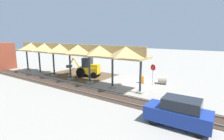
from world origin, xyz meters
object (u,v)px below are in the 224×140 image
at_px(concrete_pipe, 162,80).
at_px(stop_sign, 153,70).
at_px(brick_utility_building, 3,56).
at_px(distant_parked_car, 178,112).
at_px(backhoe, 88,68).
at_px(traffic_barrel, 142,80).

bearing_deg(concrete_pipe, stop_sign, 55.23).
xyz_separation_m(brick_utility_building, distant_parked_car, (-31.80, 3.58, -1.38)).
relative_size(stop_sign, brick_utility_building, 0.54).
height_order(stop_sign, concrete_pipe, stop_sign).
relative_size(backhoe, traffic_barrel, 5.86).
xyz_separation_m(stop_sign, brick_utility_building, (26.65, 4.98, 0.50)).
height_order(concrete_pipe, distant_parked_car, distant_parked_car).
bearing_deg(traffic_barrel, backhoe, 8.81).
bearing_deg(distant_parked_car, brick_utility_building, -6.42).
relative_size(stop_sign, distant_parked_car, 0.61).
bearing_deg(stop_sign, traffic_barrel, -4.59).
distance_m(brick_utility_building, distant_parked_car, 32.03).
distance_m(distant_parked_car, traffic_barrel, 10.95).
xyz_separation_m(stop_sign, backhoe, (9.54, 1.13, -0.60)).
xyz_separation_m(stop_sign, distant_parked_car, (-5.15, 8.56, -0.88)).
xyz_separation_m(backhoe, brick_utility_building, (17.11, 3.85, 1.10)).
bearing_deg(distant_parked_car, traffic_barrel, -52.52).
bearing_deg(backhoe, brick_utility_building, 12.68).
height_order(stop_sign, traffic_barrel, stop_sign).
height_order(backhoe, distant_parked_car, backhoe).
xyz_separation_m(concrete_pipe, traffic_barrel, (2.33, 1.07, -0.04)).
distance_m(stop_sign, brick_utility_building, 27.12).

